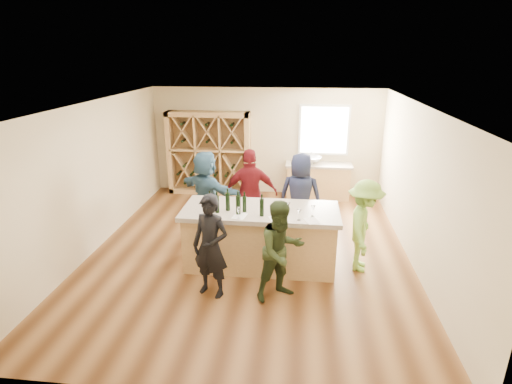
# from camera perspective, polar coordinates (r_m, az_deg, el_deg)

# --- Properties ---
(floor) EXTENTS (6.00, 7.00, 0.10)m
(floor) POSITION_cam_1_polar(r_m,az_deg,el_deg) (7.87, -0.90, -8.72)
(floor) COLOR brown
(floor) RESTS_ON ground
(ceiling) EXTENTS (6.00, 7.00, 0.10)m
(ceiling) POSITION_cam_1_polar(r_m,az_deg,el_deg) (6.98, -1.02, 12.74)
(ceiling) COLOR white
(ceiling) RESTS_ON ground
(wall_back) EXTENTS (6.00, 0.10, 2.80)m
(wall_back) POSITION_cam_1_polar(r_m,az_deg,el_deg) (10.71, 1.47, 7.24)
(wall_back) COLOR beige
(wall_back) RESTS_ON ground
(wall_front) EXTENTS (6.00, 0.10, 2.80)m
(wall_front) POSITION_cam_1_polar(r_m,az_deg,el_deg) (4.13, -7.39, -14.08)
(wall_front) COLOR beige
(wall_front) RESTS_ON ground
(wall_left) EXTENTS (0.10, 7.00, 2.80)m
(wall_left) POSITION_cam_1_polar(r_m,az_deg,el_deg) (8.25, -22.49, 1.99)
(wall_left) COLOR beige
(wall_left) RESTS_ON ground
(wall_right) EXTENTS (0.10, 7.00, 2.80)m
(wall_right) POSITION_cam_1_polar(r_m,az_deg,el_deg) (7.56, 22.64, 0.46)
(wall_right) COLOR beige
(wall_right) RESTS_ON ground
(window_frame) EXTENTS (1.30, 0.06, 1.30)m
(window_frame) POSITION_cam_1_polar(r_m,az_deg,el_deg) (10.54, 9.69, 8.72)
(window_frame) COLOR white
(window_frame) RESTS_ON wall_back
(window_pane) EXTENTS (1.18, 0.01, 1.18)m
(window_pane) POSITION_cam_1_polar(r_m,az_deg,el_deg) (10.51, 9.70, 8.68)
(window_pane) COLOR white
(window_pane) RESTS_ON wall_back
(wine_rack) EXTENTS (2.20, 0.45, 2.20)m
(wine_rack) POSITION_cam_1_polar(r_m,az_deg,el_deg) (10.74, -6.72, 5.50)
(wine_rack) COLOR tan
(wine_rack) RESTS_ON floor
(back_counter_base) EXTENTS (1.60, 0.58, 0.86)m
(back_counter_base) POSITION_cam_1_polar(r_m,az_deg,el_deg) (10.60, 8.82, 1.45)
(back_counter_base) COLOR tan
(back_counter_base) RESTS_ON floor
(back_counter_top) EXTENTS (1.70, 0.62, 0.06)m
(back_counter_top) POSITION_cam_1_polar(r_m,az_deg,el_deg) (10.47, 8.95, 3.84)
(back_counter_top) COLOR #A49786
(back_counter_top) RESTS_ON back_counter_base
(sink) EXTENTS (0.54, 0.54, 0.19)m
(sink) POSITION_cam_1_polar(r_m,az_deg,el_deg) (10.43, 7.88, 4.54)
(sink) COLOR silver
(sink) RESTS_ON back_counter_top
(faucet) EXTENTS (0.02, 0.02, 0.30)m
(faucet) POSITION_cam_1_polar(r_m,az_deg,el_deg) (10.59, 7.88, 5.08)
(faucet) COLOR silver
(faucet) RESTS_ON back_counter_top
(tasting_counter_base) EXTENTS (2.60, 1.00, 1.00)m
(tasting_counter_base) POSITION_cam_1_polar(r_m,az_deg,el_deg) (7.17, 0.64, -6.74)
(tasting_counter_base) COLOR tan
(tasting_counter_base) RESTS_ON floor
(tasting_counter_top) EXTENTS (2.72, 1.12, 0.08)m
(tasting_counter_top) POSITION_cam_1_polar(r_m,az_deg,el_deg) (6.95, 0.65, -2.74)
(tasting_counter_top) COLOR #A49786
(tasting_counter_top) RESTS_ON tasting_counter_base
(wine_bottle_a) EXTENTS (0.07, 0.07, 0.28)m
(wine_bottle_a) POSITION_cam_1_polar(r_m,az_deg,el_deg) (6.86, -6.59, -1.59)
(wine_bottle_a) COLOR black
(wine_bottle_a) RESTS_ON tasting_counter_top
(wine_bottle_b) EXTENTS (0.10, 0.10, 0.30)m
(wine_bottle_b) POSITION_cam_1_polar(r_m,az_deg,el_deg) (6.77, -5.57, -1.76)
(wine_bottle_b) COLOR black
(wine_bottle_b) RESTS_ON tasting_counter_top
(wine_bottle_c) EXTENTS (0.10, 0.10, 0.31)m
(wine_bottle_c) POSITION_cam_1_polar(r_m,az_deg,el_deg) (6.85, -4.06, -1.39)
(wine_bottle_c) COLOR black
(wine_bottle_c) RESTS_ON tasting_counter_top
(wine_bottle_d) EXTENTS (0.09, 0.09, 0.33)m
(wine_bottle_d) POSITION_cam_1_polar(r_m,az_deg,el_deg) (6.67, -2.56, -1.86)
(wine_bottle_d) COLOR black
(wine_bottle_d) RESTS_ON tasting_counter_top
(wine_bottle_e) EXTENTS (0.08, 0.08, 0.28)m
(wine_bottle_e) POSITION_cam_1_polar(r_m,az_deg,el_deg) (6.78, -1.65, -1.73)
(wine_bottle_e) COLOR black
(wine_bottle_e) RESTS_ON tasting_counter_top
(wine_glass_a) EXTENTS (0.09, 0.09, 0.20)m
(wine_glass_a) POSITION_cam_1_polar(r_m,az_deg,el_deg) (6.51, -2.49, -3.02)
(wine_glass_a) COLOR white
(wine_glass_a) RESTS_ON tasting_counter_top
(wine_glass_c) EXTENTS (0.08, 0.08, 0.19)m
(wine_glass_c) POSITION_cam_1_polar(r_m,az_deg,el_deg) (6.49, 6.16, -3.25)
(wine_glass_c) COLOR white
(wine_glass_c) RESTS_ON tasting_counter_top
(wine_glass_d) EXTENTS (0.08, 0.08, 0.17)m
(wine_glass_d) POSITION_cam_1_polar(r_m,az_deg,el_deg) (6.78, 4.66, -2.24)
(wine_glass_d) COLOR white
(wine_glass_d) RESTS_ON tasting_counter_top
(wine_glass_e) EXTENTS (0.09, 0.09, 0.20)m
(wine_glass_e) POSITION_cam_1_polar(r_m,az_deg,el_deg) (6.66, 8.14, -2.68)
(wine_glass_e) COLOR white
(wine_glass_e) RESTS_ON tasting_counter_top
(tasting_menu_a) EXTENTS (0.26, 0.32, 0.00)m
(tasting_menu_a) POSITION_cam_1_polar(r_m,az_deg,el_deg) (6.65, -2.35, -3.44)
(tasting_menu_a) COLOR white
(tasting_menu_a) RESTS_ON tasting_counter_top
(tasting_menu_b) EXTENTS (0.29, 0.33, 0.00)m
(tasting_menu_b) POSITION_cam_1_polar(r_m,az_deg,el_deg) (6.54, 2.89, -3.86)
(tasting_menu_b) COLOR white
(tasting_menu_b) RESTS_ON tasting_counter_top
(tasting_menu_c) EXTENTS (0.28, 0.32, 0.00)m
(tasting_menu_c) POSITION_cam_1_polar(r_m,az_deg,el_deg) (6.53, 7.99, -4.08)
(tasting_menu_c) COLOR white
(tasting_menu_c) RESTS_ON tasting_counter_top
(person_near_left) EXTENTS (0.72, 0.62, 1.67)m
(person_near_left) POSITION_cam_1_polar(r_m,az_deg,el_deg) (6.23, -6.50, -7.74)
(person_near_left) COLOR black
(person_near_left) RESTS_ON floor
(person_near_right) EXTENTS (0.89, 0.79, 1.61)m
(person_near_right) POSITION_cam_1_polar(r_m,az_deg,el_deg) (6.14, 3.63, -8.41)
(person_near_right) COLOR #263319
(person_near_right) RESTS_ON floor
(person_server) EXTENTS (0.68, 1.13, 1.65)m
(person_server) POSITION_cam_1_polar(r_m,az_deg,el_deg) (7.14, 15.16, -4.72)
(person_server) COLOR #8CC64C
(person_server) RESTS_ON floor
(person_far_mid) EXTENTS (1.15, 0.70, 1.86)m
(person_far_mid) POSITION_cam_1_polar(r_m,az_deg,el_deg) (8.12, -0.75, -0.25)
(person_far_mid) COLOR #590F14
(person_far_mid) RESTS_ON floor
(person_far_right) EXTENTS (0.93, 0.66, 1.78)m
(person_far_right) POSITION_cam_1_polar(r_m,az_deg,el_deg) (8.17, 6.34, -0.53)
(person_far_right) COLOR #191E38
(person_far_right) RESTS_ON floor
(person_far_left) EXTENTS (1.70, 1.37, 1.76)m
(person_far_left) POSITION_cam_1_polar(r_m,az_deg,el_deg) (8.44, -7.11, 0.02)
(person_far_left) COLOR #335972
(person_far_left) RESTS_ON floor
(wine_bottle_f) EXTENTS (0.07, 0.07, 0.30)m
(wine_bottle_f) POSITION_cam_1_polar(r_m,az_deg,el_deg) (6.60, 0.83, -2.21)
(wine_bottle_f) COLOR black
(wine_bottle_f) RESTS_ON tasting_counter_top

